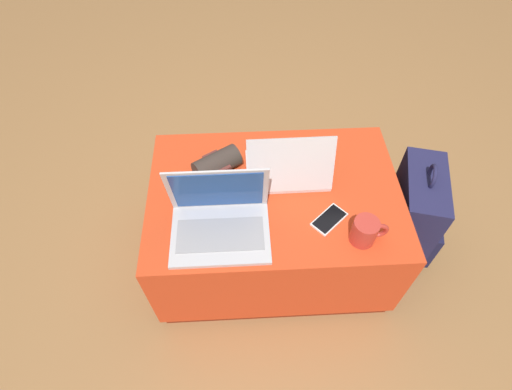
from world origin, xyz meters
TOP-DOWN VIEW (x-y plane):
  - ground_plane at (0.00, 0.00)m, footprint 14.00×14.00m
  - ottoman at (0.00, 0.00)m, footprint 0.99×0.68m
  - laptop_near at (-0.21, -0.16)m, footprint 0.35×0.26m
  - laptop_far at (0.06, 0.07)m, footprint 0.33×0.23m
  - cell_phone at (0.19, -0.15)m, footprint 0.15×0.14m
  - backpack at (0.63, 0.02)m, footprint 0.28×0.38m
  - wrist_brace at (-0.22, 0.12)m, footprint 0.20×0.17m
  - coffee_mug at (0.29, -0.23)m, footprint 0.13×0.09m

SIDE VIEW (x-z plane):
  - ground_plane at x=0.00m, z-range 0.00..0.00m
  - backpack at x=0.63m, z-range -0.05..0.51m
  - ottoman at x=0.00m, z-range 0.00..0.48m
  - cell_phone at x=0.19m, z-range 0.48..0.49m
  - wrist_brace at x=-0.22m, z-range 0.48..0.57m
  - laptop_far at x=0.06m, z-range 0.41..0.64m
  - coffee_mug at x=0.29m, z-range 0.48..0.58m
  - laptop_near at x=-0.21m, z-range 0.40..0.66m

